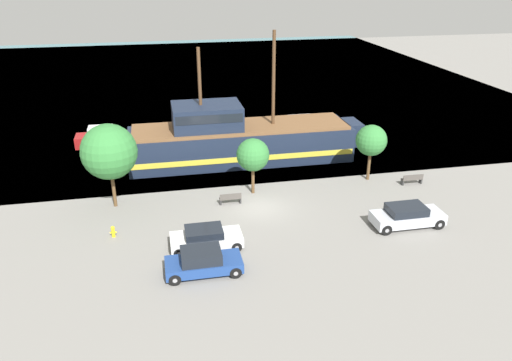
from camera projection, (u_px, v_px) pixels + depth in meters
The scene contains 14 objects.
ground_plane at pixel (259, 207), 35.52m from camera, with size 160.00×160.00×0.00m, color gray.
water_surface at pixel (199, 78), 74.98m from camera, with size 80.00×80.00×0.00m, color teal.
pirate_ship at pixel (238, 139), 43.23m from camera, with size 20.40×5.09×11.01m.
moored_boat_dockside at pixel (105, 138), 47.36m from camera, with size 5.56×2.03×1.81m.
moored_boat_outer at pixel (304, 126), 50.63m from camera, with size 5.97×1.82×1.81m.
parked_car_curb_front at pixel (407, 216), 32.71m from camera, with size 4.70×1.93×1.48m.
parked_car_curb_mid at pixel (203, 262), 27.72m from camera, with size 4.26×1.89×1.49m.
parked_car_curb_rear at pixel (206, 238), 30.24m from camera, with size 4.34×1.90×1.33m.
fire_hydrant at pixel (113, 231), 31.53m from camera, with size 0.42×0.25×0.76m.
bench_promenade_east at pixel (230, 198), 35.83m from camera, with size 1.56×0.45×0.85m.
bench_promenade_west at pixel (412, 179), 39.00m from camera, with size 1.67×0.45×0.85m.
tree_row_east at pixel (109, 152), 34.06m from camera, with size 3.85×3.85×6.06m.
tree_row_mideast at pixel (253, 155), 36.52m from camera, with size 2.43×2.43×4.28m.
tree_row_midwest at pixel (371, 141), 38.76m from camera, with size 2.43×2.43×4.52m.
Camera 1 is at (-6.64, -31.06, 16.03)m, focal length 35.00 mm.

